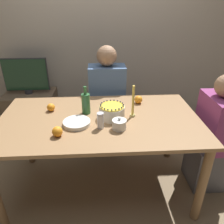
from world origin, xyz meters
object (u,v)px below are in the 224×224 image
Objects in this scene: cake at (112,112)px; sugar_shaker at (100,120)px; candle at (133,104)px; tv_monitor at (26,76)px; person_woman_floral at (212,141)px; sugar_bowl at (119,124)px; person_man_blue_shirt at (107,107)px; bottle at (86,103)px.

sugar_shaker reaches higher than cake.
tv_monitor is (-1.21, 1.11, -0.08)m from candle.
candle is 0.86m from person_woman_floral.
cake is 0.19m from sugar_bowl.
person_woman_floral is at bearing 144.82° from person_man_blue_shirt.
cake is 0.19m from candle.
person_woman_floral is (0.94, 0.00, -0.34)m from cake.
bottle is at bearing 167.80° from candle.
candle is at bearing -42.56° from tv_monitor.
sugar_bowl is 0.97m from person_woman_floral.
cake is at bearing 91.24° from person_man_blue_shirt.
sugar_bowl is 0.40× the size of candle.
bottle reaches higher than cake.
sugar_bowl is at bearing -50.48° from tv_monitor.
sugar_bowl is 0.87× the size of sugar_shaker.
bottle is at bearing 155.79° from cake.
sugar_bowl is 0.15m from sugar_shaker.
bottle is (-0.40, 0.09, -0.02)m from candle.
person_man_blue_shirt reaches higher than bottle.
person_man_blue_shirt is at bearing 70.24° from bottle.
candle is 0.41m from bottle.
bottle is 1.31m from tv_monitor.
sugar_bowl is at bearing -46.79° from bottle.
sugar_bowl is 0.20× the size of tv_monitor.
sugar_shaker is (-0.14, 0.02, 0.03)m from sugar_bowl.
person_man_blue_shirt is (-0.06, 0.85, -0.26)m from sugar_bowl.
cake is 0.24m from bottle.
sugar_shaker is 0.29m from bottle.
sugar_bowl is (0.04, -0.18, -0.02)m from cake.
candle is at bearing -12.20° from bottle.
sugar_shaker is 0.88m from person_man_blue_shirt.
person_man_blue_shirt is at bearing -23.91° from tv_monitor.
sugar_shaker is at bearing 84.23° from person_man_blue_shirt.
tv_monitor is (-1.03, 1.12, -0.03)m from cake.
candle reaches higher than tv_monitor.
candle is at bearing 106.15° from person_man_blue_shirt.
person_man_blue_shirt is at bearing 93.97° from sugar_bowl.
tv_monitor is at bearing 129.52° from sugar_bowl.
sugar_shaker is 0.11× the size of person_woman_floral.
tv_monitor is at bearing 60.33° from person_woman_floral.
tv_monitor is at bearing -23.91° from person_man_blue_shirt.
tv_monitor is (-1.02, 0.45, 0.25)m from person_man_blue_shirt.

